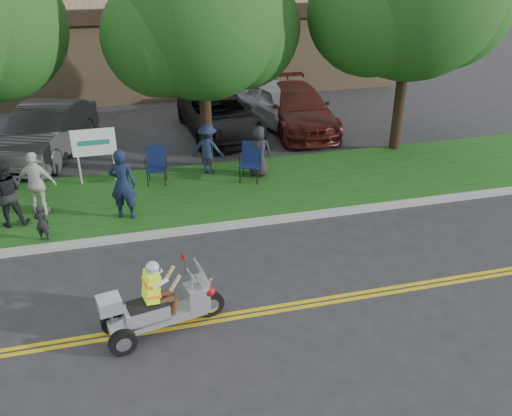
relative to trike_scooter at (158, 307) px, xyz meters
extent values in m
plane|color=#28282B|center=(1.78, 0.58, -0.55)|extent=(120.00, 120.00, 0.00)
cube|color=gold|center=(1.78, 0.00, -0.54)|extent=(60.00, 0.10, 0.01)
cube|color=gold|center=(1.78, 0.16, -0.54)|extent=(60.00, 0.10, 0.01)
cube|color=#A8A89E|center=(1.78, 3.63, -0.49)|extent=(60.00, 0.25, 0.12)
cube|color=#134713|center=(1.78, 5.78, -0.49)|extent=(60.00, 4.00, 0.10)
cube|color=#9E7F5B|center=(3.78, 19.58, 1.45)|extent=(18.00, 8.00, 4.00)
cube|color=black|center=(3.78, 15.53, 3.15)|extent=(18.00, 0.30, 0.60)
cylinder|color=#332114|center=(2.28, 7.78, 1.55)|extent=(0.36, 0.36, 4.20)
sphere|color=#1C4313|center=(2.28, 7.78, 4.10)|extent=(4.80, 4.80, 4.80)
sphere|color=#1C4313|center=(3.48, 8.08, 3.65)|extent=(3.60, 3.60, 3.60)
sphere|color=#1C4313|center=(1.08, 7.58, 3.58)|extent=(3.36, 3.36, 3.36)
cylinder|color=#332114|center=(8.78, 7.58, 1.83)|extent=(0.36, 0.36, 4.76)
sphere|color=#1C4313|center=(10.18, 7.88, 4.21)|extent=(4.20, 4.20, 4.20)
sphere|color=#1C4313|center=(7.38, 7.38, 4.13)|extent=(3.92, 3.92, 3.92)
cylinder|color=silver|center=(-1.62, 7.18, 0.00)|extent=(0.06, 0.06, 1.10)
cylinder|color=silver|center=(-0.62, 7.18, 0.00)|extent=(0.06, 0.06, 1.10)
cube|color=white|center=(-1.12, 7.18, 0.80)|extent=(1.25, 0.06, 0.80)
cylinder|color=black|center=(1.01, 0.21, -0.27)|extent=(0.56, 0.23, 0.54)
cylinder|color=black|center=(-0.69, -0.47, -0.29)|extent=(0.52, 0.24, 0.51)
cylinder|color=black|center=(-0.82, 0.16, -0.29)|extent=(0.52, 0.24, 0.51)
cube|color=#B5B6BF|center=(0.04, 0.01, -0.24)|extent=(1.77, 0.76, 0.16)
cube|color=#B5B6BF|center=(-0.23, -0.05, -0.05)|extent=(0.88, 0.57, 0.32)
cube|color=black|center=(-0.18, -0.04, 0.14)|extent=(0.79, 0.52, 0.09)
cube|color=#B5B6BF|center=(0.75, 0.16, 0.00)|extent=(0.49, 0.51, 0.50)
cube|color=silver|center=(0.87, 0.18, 0.52)|extent=(0.25, 0.44, 0.44)
cube|color=#B5B6BF|center=(-0.85, -0.17, 0.36)|extent=(0.48, 0.45, 0.27)
sphere|color=#B20C0F|center=(0.98, 0.07, 0.16)|extent=(0.20, 0.20, 0.20)
cube|color=#B8F119|center=(-0.08, -0.02, 0.50)|extent=(0.38, 0.42, 0.59)
sphere|color=silver|center=(-0.03, 0.00, 0.89)|extent=(0.26, 0.26, 0.26)
cylinder|color=black|center=(2.95, 6.04, -0.20)|extent=(0.03, 0.03, 0.48)
cylinder|color=black|center=(3.42, 5.81, -0.20)|extent=(0.03, 0.03, 0.48)
cylinder|color=black|center=(3.16, 6.46, -0.20)|extent=(0.03, 0.03, 0.48)
cylinder|color=black|center=(3.63, 6.24, -0.20)|extent=(0.03, 0.03, 0.48)
cube|color=#101B4C|center=(3.29, 6.14, 0.05)|extent=(0.77, 0.75, 0.04)
cube|color=#101B4C|center=(3.40, 6.37, 0.37)|extent=(0.61, 0.42, 0.64)
cylinder|color=black|center=(0.28, 6.44, -0.21)|extent=(0.03, 0.03, 0.46)
cylinder|color=black|center=(0.77, 6.35, -0.21)|extent=(0.03, 0.03, 0.46)
cylinder|color=black|center=(0.36, 6.88, -0.21)|extent=(0.03, 0.03, 0.46)
cylinder|color=black|center=(0.85, 6.80, -0.21)|extent=(0.03, 0.03, 0.46)
cube|color=#0D183F|center=(0.57, 6.62, 0.03)|extent=(0.65, 0.61, 0.04)
cube|color=#0D183F|center=(0.61, 6.86, 0.34)|extent=(0.59, 0.27, 0.62)
imported|color=#141E37|center=(-0.42, 4.68, 0.50)|extent=(0.79, 0.64, 1.89)
imported|color=black|center=(-3.25, 5.00, 0.43)|extent=(0.88, 0.70, 1.75)
imported|color=silver|center=(-2.57, 5.43, 0.42)|extent=(1.09, 0.67, 1.73)
imported|color=#182543|center=(2.18, 7.01, 0.34)|extent=(1.17, 0.95, 1.57)
imported|color=black|center=(3.63, 6.45, 0.34)|extent=(0.85, 0.63, 1.56)
imported|color=black|center=(-2.40, 3.98, 0.02)|extent=(0.38, 0.30, 0.93)
imported|color=#303033|center=(-2.73, 10.04, 0.30)|extent=(3.29, 5.45, 1.70)
imported|color=black|center=(3.28, 10.70, 0.18)|extent=(2.72, 5.33, 1.44)
imported|color=#481610|center=(6.28, 10.72, 0.24)|extent=(2.46, 5.52, 1.57)
imported|color=silver|center=(5.78, 11.18, 0.28)|extent=(3.14, 5.20, 1.66)
camera|label=1|loc=(-0.27, -8.32, 6.24)|focal=38.00mm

